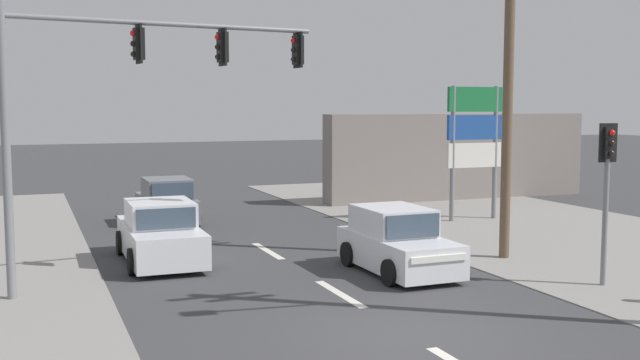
{
  "coord_description": "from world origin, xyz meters",
  "views": [
    {
      "loc": [
        -6.05,
        -11.15,
        3.93
      ],
      "look_at": [
        -0.05,
        4.0,
        2.31
      ],
      "focal_mm": 42.0,
      "sensor_mm": 36.0,
      "label": 1
    }
  ],
  "objects": [
    {
      "name": "hatchback_receding_far",
      "position": [
        -1.67,
        13.91,
        0.7
      ],
      "size": [
        1.8,
        3.65,
        1.53
      ],
      "color": "slate",
      "rests_on": "ground"
    },
    {
      "name": "ground_plane",
      "position": [
        0.0,
        0.0,
        0.0
      ],
      "size": [
        140.0,
        140.0,
        0.0
      ],
      "primitive_type": "plane",
      "color": "#3A3A3D"
    },
    {
      "name": "shopping_plaza_sign",
      "position": [
        8.26,
        10.67,
        2.98
      ],
      "size": [
        2.1,
        0.16,
        4.6
      ],
      "color": "slate",
      "rests_on": "ground"
    },
    {
      "name": "pedestal_signal_right_kerb",
      "position": [
        5.63,
        1.51,
        2.42
      ],
      "size": [
        0.44,
        0.29,
        3.56
      ],
      "color": "slate",
      "rests_on": "ground"
    },
    {
      "name": "shopfront_wall_far",
      "position": [
        11.0,
        16.0,
        1.8
      ],
      "size": [
        12.0,
        1.0,
        3.6
      ],
      "primitive_type": "cube",
      "color": "gray",
      "rests_on": "ground"
    },
    {
      "name": "lane_dash_mid",
      "position": [
        0.0,
        3.0,
        0.0
      ],
      "size": [
        0.2,
        2.4,
        0.01
      ],
      "primitive_type": "cube",
      "color": "silver",
      "rests_on": "ground"
    },
    {
      "name": "traffic_signal_mast",
      "position": [
        -4.03,
        5.3,
        4.35
      ],
      "size": [
        6.85,
        1.07,
        6.0
      ],
      "color": "slate",
      "rests_on": "ground"
    },
    {
      "name": "utility_pole_midground_right",
      "position": [
        5.4,
        4.83,
        5.18
      ],
      "size": [
        1.8,
        0.26,
        9.87
      ],
      "color": "brown",
      "rests_on": "ground"
    },
    {
      "name": "hatchback_crossing_left",
      "position": [
        2.07,
        4.42,
        0.7
      ],
      "size": [
        1.81,
        3.66,
        1.53
      ],
      "color": "silver",
      "rests_on": "ground"
    },
    {
      "name": "lane_dash_far",
      "position": [
        0.0,
        8.0,
        0.0
      ],
      "size": [
        0.2,
        2.4,
        0.01
      ],
      "primitive_type": "cube",
      "color": "silver",
      "rests_on": "ground"
    },
    {
      "name": "sedan_oncoming_mid",
      "position": [
        -2.95,
        7.64,
        0.7
      ],
      "size": [
        1.94,
        4.26,
        1.56
      ],
      "color": "silver",
      "rests_on": "ground"
    }
  ]
}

